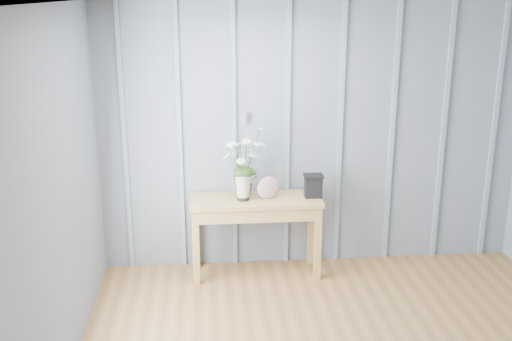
{
  "coord_description": "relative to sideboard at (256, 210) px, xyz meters",
  "views": [
    {
      "loc": [
        -1.01,
        -3.16,
        2.57
      ],
      "look_at": [
        -0.57,
        1.94,
        1.03
      ],
      "focal_mm": 42.0,
      "sensor_mm": 36.0,
      "label": 1
    }
  ],
  "objects": [
    {
      "name": "spider_plant",
      "position": [
        -0.09,
        0.08,
        0.25
      ],
      "size": [
        0.31,
        0.3,
        0.27
      ],
      "primitive_type": "imported",
      "rotation": [
        0.0,
        0.0,
        0.52
      ],
      "color": "#223C17",
      "rests_on": "sideboard"
    },
    {
      "name": "sideboard",
      "position": [
        0.0,
        0.0,
        0.0
      ],
      "size": [
        1.2,
        0.45,
        0.75
      ],
      "color": "#AC8648",
      "rests_on": "ground"
    },
    {
      "name": "carved_box",
      "position": [
        0.53,
        -0.01,
        0.22
      ],
      "size": [
        0.18,
        0.14,
        0.21
      ],
      "color": "black",
      "rests_on": "sideboard"
    },
    {
      "name": "felt_disc_vessel",
      "position": [
        0.11,
        -0.03,
        0.22
      ],
      "size": [
        0.22,
        0.11,
        0.21
      ],
      "primitive_type": "ellipsoid",
      "rotation": [
        0.0,
        0.0,
        0.24
      ],
      "color": "#884455",
      "rests_on": "sideboard"
    },
    {
      "name": "daisy_vase",
      "position": [
        -0.11,
        -0.04,
        0.54
      ],
      "size": [
        0.48,
        0.37,
        0.68
      ],
      "color": "black",
      "rests_on": "sideboard"
    },
    {
      "name": "room_shell",
      "position": [
        0.57,
        -1.08,
        1.35
      ],
      "size": [
        4.0,
        4.5,
        2.5
      ],
      "color": "gray",
      "rests_on": "ground"
    }
  ]
}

